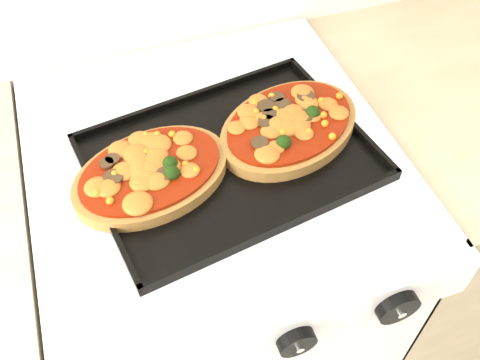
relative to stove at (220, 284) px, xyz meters
name	(u,v)px	position (x,y,z in m)	size (l,w,h in m)	color
stove	(220,284)	(0.00, 0.00, 0.00)	(0.60, 0.60, 0.91)	silver
control_panel	(281,332)	(0.00, -0.31, 0.40)	(0.60, 0.02, 0.09)	silver
knob_center	(297,342)	(0.01, -0.33, 0.40)	(0.05, 0.05, 0.02)	black
knob_right	(398,307)	(0.17, -0.33, 0.40)	(0.06, 0.06, 0.02)	black
baking_tray	(230,156)	(0.02, -0.04, 0.47)	(0.43, 0.32, 0.02)	black
pizza_left	(151,172)	(-0.11, -0.04, 0.48)	(0.25, 0.17, 0.04)	olive
pizza_right	(289,125)	(0.13, -0.02, 0.48)	(0.25, 0.18, 0.04)	olive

